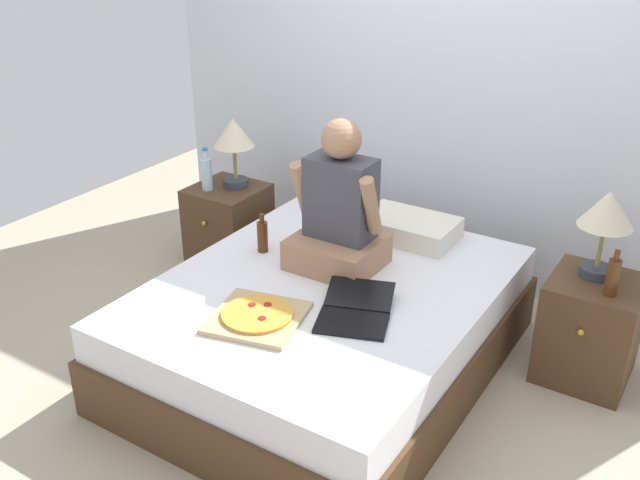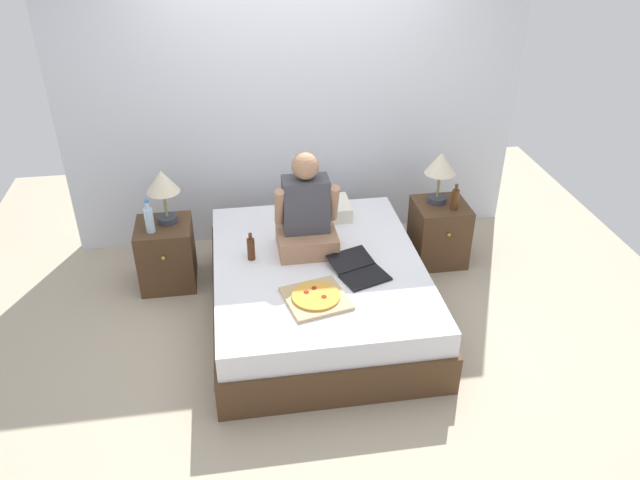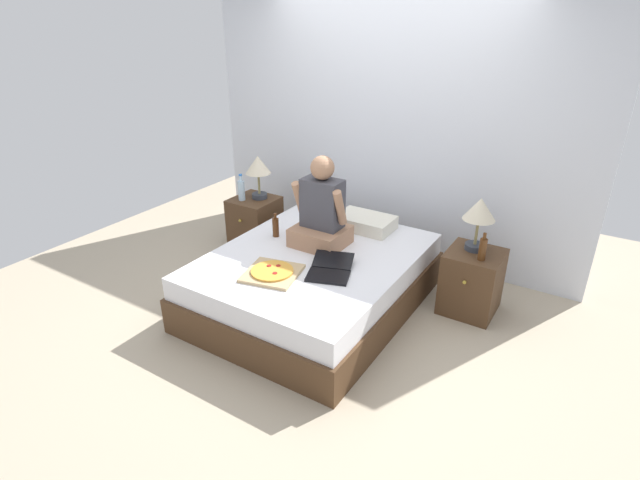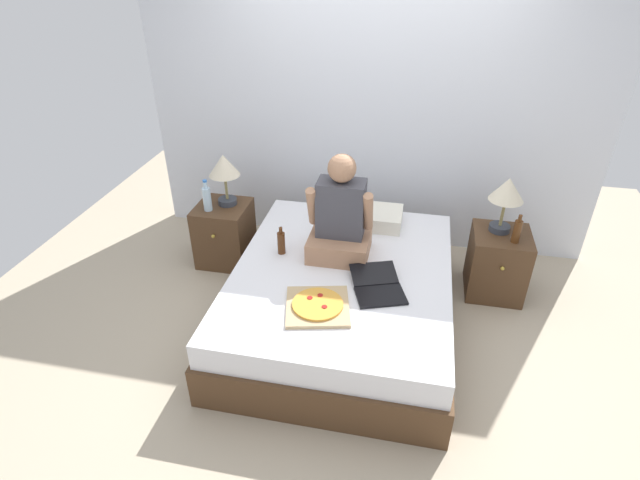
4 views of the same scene
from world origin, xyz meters
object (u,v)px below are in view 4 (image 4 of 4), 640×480
Objects in this scene: beer_bottle at (517,231)px; pizza_box at (318,306)px; nightstand_left at (225,233)px; lamp_on_left_nightstand at (224,169)px; lamp_on_right_nightstand at (507,193)px; water_bottle at (207,198)px; person_seated at (340,219)px; nightstand_right at (497,263)px; laptop at (378,288)px; beer_bottle_on_bed at (281,242)px; bed at (342,297)px.

beer_bottle is 1.66m from pizza_box.
beer_bottle reaches higher than nightstand_left.
lamp_on_left_nightstand is 2.25m from lamp_on_right_nightstand.
lamp_on_right_nightstand reaches higher than water_bottle.
person_seated is at bearing -157.86° from lamp_on_right_nightstand.
water_bottle is 1.20× the size of beer_bottle.
water_bottle is 1.54m from pizza_box.
laptop is at bearing -136.45° from nightstand_right.
pizza_box is at bearing -138.50° from nightstand_right.
lamp_on_right_nightstand is 0.29m from beer_bottle.
nightstand_right reaches higher than pizza_box.
lamp_on_right_nightstand is (-0.03, 0.05, 0.60)m from nightstand_right.
person_seated is at bearing -160.42° from nightstand_right.
nightstand_left is at bearing 142.40° from beer_bottle_on_bed.
nightstand_left is at bearing -178.75° from lamp_on_right_nightstand.
bed is 3.96× the size of laptop.
nightstand_left is at bearing 151.03° from bed.
lamp_on_left_nightstand is 0.82× the size of nightstand_right.
beer_bottle reaches higher than nightstand_right.
laptop is (0.28, -0.20, 0.27)m from bed.
lamp_on_right_nightstand reaches higher than laptop.
water_bottle is 0.87m from beer_bottle_on_bed.
water_bottle is at bearing -177.85° from nightstand_right.
laptop reaches higher than bed.
bed is 0.54m from pizza_box.
nightstand_left is at bearing 149.65° from laptop.
nightstand_right is 2.48× the size of beer_bottle_on_bed.
person_seated is 1.63× the size of pizza_box.
beer_bottle is (1.23, 0.54, 0.40)m from bed.
laptop is at bearing -142.19° from beer_bottle.
nightstand_left is 0.60m from lamp_on_left_nightstand.
beer_bottle is at bearing -56.31° from lamp_on_right_nightstand.
lamp_on_right_nightstand is at bearing 3.38° from water_bottle.
pizza_box is at bearing -136.54° from lamp_on_right_nightstand.
beer_bottle is 1.05× the size of beer_bottle_on_bed.
bed is at bearing -14.02° from beer_bottle_on_bed.
lamp_on_right_nightstand reaches higher than nightstand_left.
nightstand_right is 1.68m from pizza_box.
person_seated is 3.55× the size of beer_bottle_on_bed.
water_bottle is 0.56× the size of laptop.
bed is 8.94× the size of beer_bottle_on_bed.
beer_bottle is at bearing 37.81° from laptop.
beer_bottle_on_bed is (-1.61, -0.57, -0.29)m from lamp_on_right_nightstand.
laptop is at bearing -30.35° from nightstand_left.
bed is 1.32m from nightstand_right.
person_seated is (1.18, -0.34, 0.12)m from water_bottle.
laptop is at bearing 35.85° from pizza_box.
beer_bottle is at bearing -0.23° from water_bottle.
beer_bottle_on_bed is (-1.64, -0.52, 0.31)m from nightstand_right.
lamp_on_left_nightstand is 0.28m from water_bottle.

